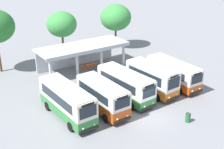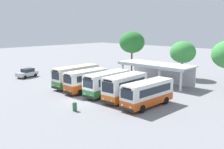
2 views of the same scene
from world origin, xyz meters
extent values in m
plane|color=gray|center=(0.00, 0.00, 0.00)|extent=(180.00, 180.00, 0.00)
cylinder|color=black|center=(-5.58, 1.99, 0.45)|extent=(0.25, 0.91, 0.90)
cylinder|color=black|center=(-7.61, 1.92, 0.45)|extent=(0.25, 0.91, 0.90)
cylinder|color=black|center=(-5.74, 6.82, 0.45)|extent=(0.25, 0.91, 0.90)
cylinder|color=black|center=(-7.77, 6.75, 0.45)|extent=(0.25, 0.91, 0.90)
cube|color=#337F3D|center=(-6.67, 4.37, 0.90)|extent=(2.40, 7.86, 1.03)
cube|color=beige|center=(-6.67, 4.37, 2.27)|extent=(2.40, 7.86, 1.72)
cube|color=beige|center=(-6.67, 4.37, 3.19)|extent=(2.33, 7.63, 0.12)
cube|color=black|center=(-6.54, 0.44, 0.52)|extent=(2.03, 0.17, 0.28)
cube|color=#1E2833|center=(-6.54, 0.49, 2.32)|extent=(1.75, 0.11, 1.12)
cube|color=black|center=(-6.54, 0.49, 3.01)|extent=(1.28, 0.09, 0.24)
cube|color=#1E2833|center=(-5.62, 4.50, 2.32)|extent=(0.25, 6.23, 0.95)
cube|color=#1E2833|center=(-7.73, 4.43, 2.32)|extent=(0.25, 6.23, 0.95)
sphere|color=#EAEACC|center=(-5.95, 0.47, 0.83)|extent=(0.20, 0.20, 0.20)
sphere|color=#EAEACC|center=(-7.13, 0.43, 0.83)|extent=(0.20, 0.20, 0.20)
cylinder|color=black|center=(-2.17, 1.34, 0.45)|extent=(0.23, 0.90, 0.90)
cylinder|color=black|center=(-4.18, 1.32, 0.45)|extent=(0.23, 0.90, 0.90)
cylinder|color=black|center=(-2.23, 5.48, 0.45)|extent=(0.23, 0.90, 0.90)
cylinder|color=black|center=(-4.24, 5.45, 0.45)|extent=(0.23, 0.90, 0.90)
cube|color=#D14C14|center=(-3.21, 3.40, 0.93)|extent=(2.21, 6.70, 1.10)
cube|color=silver|center=(-3.21, 3.40, 2.25)|extent=(2.21, 6.70, 1.53)
cube|color=silver|center=(-3.21, 3.40, 3.07)|extent=(2.14, 6.50, 0.12)
cube|color=black|center=(-3.16, 0.03, 0.52)|extent=(2.01, 0.13, 0.28)
cube|color=#1E2833|center=(-3.16, 0.08, 2.30)|extent=(1.73, 0.07, 1.00)
cube|color=black|center=(-3.16, 0.08, 2.89)|extent=(1.27, 0.07, 0.24)
cube|color=#1E2833|center=(-2.16, 3.51, 2.30)|extent=(0.12, 5.34, 0.84)
cube|color=#1E2833|center=(-4.25, 3.48, 2.30)|extent=(0.12, 5.34, 0.84)
sphere|color=#EAEACC|center=(-2.58, 0.05, 0.83)|extent=(0.20, 0.20, 0.20)
sphere|color=#EAEACC|center=(-3.74, 0.03, 0.83)|extent=(0.20, 0.20, 0.20)
cylinder|color=black|center=(1.41, 1.97, 0.45)|extent=(0.27, 0.91, 0.90)
cylinder|color=black|center=(-0.63, 1.86, 0.45)|extent=(0.27, 0.91, 0.90)
cylinder|color=black|center=(1.15, 6.52, 0.45)|extent=(0.27, 0.91, 0.90)
cylinder|color=black|center=(-0.88, 6.41, 0.45)|extent=(0.27, 0.91, 0.90)
cube|color=#337F3D|center=(0.26, 4.19, 0.86)|extent=(2.55, 7.46, 0.96)
cube|color=white|center=(0.26, 4.19, 2.20)|extent=(2.55, 7.46, 1.71)
cube|color=white|center=(0.26, 4.19, 3.12)|extent=(2.47, 7.24, 0.12)
cube|color=black|center=(0.47, 0.49, 0.52)|extent=(2.03, 0.21, 0.28)
cube|color=#1E2833|center=(0.47, 0.53, 2.25)|extent=(1.75, 0.15, 1.11)
cube|color=black|center=(0.47, 0.53, 2.94)|extent=(1.28, 0.12, 0.24)
cube|color=#1E2833|center=(1.32, 4.35, 2.25)|extent=(0.37, 5.87, 0.94)
cube|color=#1E2833|center=(-0.80, 4.23, 2.25)|extent=(0.37, 5.87, 0.94)
sphere|color=#EAEACC|center=(1.06, 0.53, 0.83)|extent=(0.20, 0.20, 0.20)
sphere|color=#EAEACC|center=(-0.12, 0.47, 0.83)|extent=(0.20, 0.20, 0.20)
cylinder|color=black|center=(4.88, 1.84, 0.45)|extent=(0.27, 0.91, 0.90)
cylinder|color=black|center=(2.80, 1.74, 0.45)|extent=(0.27, 0.91, 0.90)
cylinder|color=black|center=(4.67, 5.89, 0.45)|extent=(0.27, 0.91, 0.90)
cylinder|color=black|center=(2.59, 5.78, 0.45)|extent=(0.27, 0.91, 0.90)
cube|color=orange|center=(3.73, 3.81, 0.85)|extent=(2.52, 6.64, 0.93)
cube|color=white|center=(3.73, 3.81, 2.25)|extent=(2.52, 6.64, 1.88)
cube|color=white|center=(3.73, 3.81, 3.25)|extent=(2.45, 6.44, 0.12)
cube|color=black|center=(3.90, 0.52, 0.52)|extent=(2.08, 0.21, 0.28)
cube|color=#1E2833|center=(3.90, 0.57, 2.30)|extent=(1.79, 0.14, 1.22)
cube|color=black|center=(3.90, 0.57, 3.07)|extent=(1.31, 0.12, 0.24)
cube|color=#1E2833|center=(4.81, 3.97, 2.30)|extent=(0.31, 5.23, 1.04)
cube|color=#1E2833|center=(2.65, 3.86, 2.30)|extent=(0.31, 5.23, 1.04)
sphere|color=#EAEACC|center=(4.50, 0.56, 0.83)|extent=(0.20, 0.20, 0.20)
sphere|color=#EAEACC|center=(3.30, 0.50, 0.83)|extent=(0.20, 0.20, 0.20)
cylinder|color=black|center=(8.16, 1.56, 0.45)|extent=(0.24, 0.91, 0.90)
cylinder|color=black|center=(6.13, 1.61, 0.45)|extent=(0.24, 0.91, 0.90)
cylinder|color=black|center=(8.27, 6.14, 0.45)|extent=(0.24, 0.91, 0.90)
cylinder|color=black|center=(6.24, 6.19, 0.45)|extent=(0.24, 0.91, 0.90)
cube|color=#D14C14|center=(7.20, 3.87, 0.84)|extent=(2.31, 7.43, 0.92)
cube|color=silver|center=(7.20, 3.87, 2.09)|extent=(2.31, 7.43, 1.57)
cube|color=silver|center=(7.20, 3.87, 2.93)|extent=(2.24, 7.21, 0.12)
cube|color=black|center=(7.11, 0.15, 0.52)|extent=(2.03, 0.15, 0.28)
cube|color=#1E2833|center=(7.11, 0.20, 2.14)|extent=(1.75, 0.09, 1.02)
cube|color=black|center=(7.11, 0.20, 2.75)|extent=(1.28, 0.08, 0.24)
cube|color=#1E2833|center=(8.26, 3.95, 2.14)|extent=(0.18, 5.91, 0.87)
cube|color=#1E2833|center=(6.15, 4.00, 2.14)|extent=(0.18, 5.91, 0.87)
sphere|color=#EAEACC|center=(7.70, 0.15, 0.83)|extent=(0.20, 0.20, 0.20)
sphere|color=#EAEACC|center=(6.52, 0.18, 0.83)|extent=(0.20, 0.20, 0.20)
cylinder|color=silver|center=(-4.64, 12.88, 1.60)|extent=(0.36, 0.36, 3.20)
cylinder|color=silver|center=(-0.94, 12.88, 1.60)|extent=(0.36, 0.36, 3.20)
cylinder|color=silver|center=(2.76, 12.88, 1.60)|extent=(0.36, 0.36, 3.20)
cylinder|color=silver|center=(6.47, 12.88, 1.60)|extent=(0.36, 0.36, 3.20)
cube|color=silver|center=(0.91, 16.59, 1.60)|extent=(11.91, 0.20, 3.20)
cube|color=silver|center=(0.91, 14.63, 3.30)|extent=(12.41, 4.61, 0.20)
cube|color=silver|center=(0.91, 12.38, 3.06)|extent=(12.41, 0.10, 0.28)
cylinder|color=slate|center=(0.69, 13.76, 0.22)|extent=(0.03, 0.03, 0.44)
cylinder|color=slate|center=(0.34, 13.77, 0.22)|extent=(0.03, 0.03, 0.44)
cylinder|color=slate|center=(0.71, 14.11, 0.22)|extent=(0.03, 0.03, 0.44)
cylinder|color=slate|center=(0.36, 14.13, 0.22)|extent=(0.03, 0.03, 0.44)
cube|color=#D85919|center=(0.53, 13.94, 0.46)|extent=(0.46, 0.46, 0.04)
cube|color=#D85919|center=(0.53, 14.14, 0.66)|extent=(0.44, 0.06, 0.40)
cylinder|color=slate|center=(1.34, 13.62, 0.22)|extent=(0.03, 0.03, 0.44)
cylinder|color=slate|center=(0.99, 13.64, 0.22)|extent=(0.03, 0.03, 0.44)
cylinder|color=slate|center=(1.36, 13.97, 0.22)|extent=(0.03, 0.03, 0.44)
cylinder|color=slate|center=(1.00, 13.99, 0.22)|extent=(0.03, 0.03, 0.44)
cube|color=#D85919|center=(1.17, 13.81, 0.46)|extent=(0.46, 0.46, 0.04)
cube|color=#D85919|center=(1.18, 14.01, 0.66)|extent=(0.44, 0.06, 0.40)
cylinder|color=slate|center=(1.99, 13.75, 0.22)|extent=(0.03, 0.03, 0.44)
cylinder|color=slate|center=(1.64, 13.77, 0.22)|extent=(0.03, 0.03, 0.44)
cylinder|color=slate|center=(2.00, 14.11, 0.22)|extent=(0.03, 0.03, 0.44)
cylinder|color=slate|center=(1.65, 14.12, 0.22)|extent=(0.03, 0.03, 0.44)
cube|color=#D85919|center=(1.82, 13.94, 0.46)|extent=(0.46, 0.46, 0.04)
cube|color=#D85919|center=(1.83, 14.14, 0.66)|extent=(0.44, 0.06, 0.40)
cylinder|color=slate|center=(2.63, 13.72, 0.22)|extent=(0.03, 0.03, 0.44)
cylinder|color=slate|center=(2.28, 13.74, 0.22)|extent=(0.03, 0.03, 0.44)
cylinder|color=slate|center=(2.65, 14.07, 0.22)|extent=(0.03, 0.03, 0.44)
cylinder|color=slate|center=(2.30, 14.09, 0.22)|extent=(0.03, 0.03, 0.44)
cube|color=#D85919|center=(2.47, 13.91, 0.46)|extent=(0.46, 0.46, 0.04)
cube|color=#D85919|center=(2.48, 14.11, 0.66)|extent=(0.44, 0.06, 0.40)
cylinder|color=brown|center=(1.56, 22.13, 1.51)|extent=(0.32, 0.32, 3.01)
ellipsoid|color=green|center=(1.56, 22.13, 4.74)|extent=(4.59, 4.59, 3.90)
cylinder|color=brown|center=(10.23, 20.13, 1.61)|extent=(0.32, 0.32, 3.21)
ellipsoid|color=green|center=(10.23, 20.13, 5.10)|extent=(5.02, 5.02, 4.27)
cylinder|color=#266633|center=(2.34, -3.04, 0.42)|extent=(0.48, 0.48, 0.85)
torus|color=black|center=(2.34, -3.04, 0.87)|extent=(0.49, 0.49, 0.06)
camera|label=1|loc=(-17.68, -19.34, 15.30)|focal=48.13mm
camera|label=2|loc=(24.09, -19.75, 9.12)|focal=40.94mm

